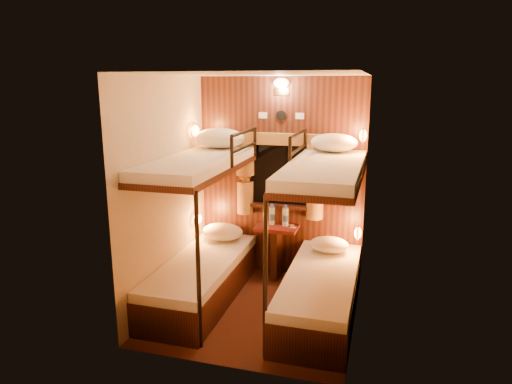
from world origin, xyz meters
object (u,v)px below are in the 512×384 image
(bunk_right, at_px, (321,263))
(table, at_px, (277,245))
(bunk_left, at_px, (202,250))
(bottle_right, at_px, (285,217))
(bottle_left, at_px, (272,216))

(bunk_right, distance_m, table, 1.02)
(bunk_left, relative_size, bunk_right, 1.00)
(table, bearing_deg, bunk_right, -50.33)
(bunk_right, bearing_deg, bottle_right, 124.05)
(bunk_left, relative_size, bottle_left, 7.27)
(table, relative_size, bottle_left, 2.51)
(bunk_left, relative_size, bottle_right, 7.19)
(table, height_order, bottle_left, bottle_left)
(bunk_left, relative_size, table, 2.90)
(bunk_right, relative_size, bottle_right, 7.19)
(bunk_left, height_order, table, bunk_left)
(bunk_right, relative_size, table, 2.90)
(bunk_right, xyz_separation_m, bottle_right, (-0.55, 0.82, 0.21))
(bunk_left, height_order, bunk_right, same)
(table, bearing_deg, bottle_left, 146.88)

